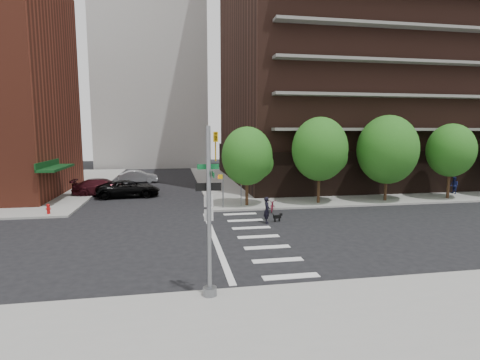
# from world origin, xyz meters

# --- Properties ---
(ground) EXTENTS (120.00, 120.00, 0.00)m
(ground) POSITION_xyz_m (0.00, 0.00, 0.00)
(ground) COLOR black
(ground) RESTS_ON ground
(sidewalk_ne) EXTENTS (39.00, 33.00, 0.15)m
(sidewalk_ne) POSITION_xyz_m (20.50, 23.50, 0.07)
(sidewalk_ne) COLOR gray
(sidewalk_ne) RESTS_ON ground
(crosswalk) EXTENTS (3.85, 13.00, 0.01)m
(crosswalk) POSITION_xyz_m (2.21, -0.00, 0.01)
(crosswalk) COLOR silver
(crosswalk) RESTS_ON ground
(apartment_tower) EXTENTS (26.65, 25.50, 45.00)m
(apartment_tower) POSITION_xyz_m (18.00, 24.00, 20.91)
(apartment_tower) COLOR black
(apartment_tower) RESTS_ON sidewalk_ne
(tree_a) EXTENTS (4.00, 4.00, 5.90)m
(tree_a) POSITION_xyz_m (4.00, 8.50, 4.04)
(tree_a) COLOR #301E11
(tree_a) RESTS_ON sidewalk_ne
(tree_b) EXTENTS (4.50, 4.50, 6.65)m
(tree_b) POSITION_xyz_m (10.00, 8.50, 4.54)
(tree_b) COLOR #301E11
(tree_b) RESTS_ON sidewalk_ne
(tree_c) EXTENTS (5.00, 5.00, 6.80)m
(tree_c) POSITION_xyz_m (16.00, 8.50, 4.45)
(tree_c) COLOR #301E11
(tree_c) RESTS_ON sidewalk_ne
(tree_d) EXTENTS (4.00, 4.00, 6.20)m
(tree_d) POSITION_xyz_m (22.00, 8.50, 4.34)
(tree_d) COLOR #301E11
(tree_d) RESTS_ON sidewalk_ne
(traffic_signal) EXTENTS (0.90, 0.75, 6.00)m
(traffic_signal) POSITION_xyz_m (-0.47, -7.49, 2.70)
(traffic_signal) COLOR slate
(traffic_signal) RESTS_ON sidewalk_s
(pedestrian_signal) EXTENTS (2.18, 0.67, 2.60)m
(pedestrian_signal) POSITION_xyz_m (2.32, 7.92, 1.85)
(pedestrian_signal) COLOR slate
(pedestrian_signal) RESTS_ON sidewalk_ne
(fire_hydrant) EXTENTS (0.24, 0.24, 0.73)m
(fire_hydrant) POSITION_xyz_m (-10.50, 7.80, 0.55)
(fire_hydrant) COLOR #A50C0C
(fire_hydrant) RESTS_ON sidewalk_nw
(parked_car_black) EXTENTS (3.02, 5.78, 1.55)m
(parked_car_black) POSITION_xyz_m (-5.80, 14.79, 0.78)
(parked_car_black) COLOR black
(parked_car_black) RESTS_ON ground
(parked_car_maroon) EXTENTS (2.41, 5.57, 1.60)m
(parked_car_maroon) POSITION_xyz_m (-8.20, 16.09, 0.80)
(parked_car_maroon) COLOR #380F15
(parked_car_maroon) RESTS_ON ground
(parked_car_silver) EXTENTS (1.88, 4.57, 1.47)m
(parked_car_silver) POSITION_xyz_m (-5.79, 24.54, 0.74)
(parked_car_silver) COLOR #B0B3B8
(parked_car_silver) RESTS_ON ground
(scooter) EXTENTS (1.13, 1.86, 0.92)m
(scooter) POSITION_xyz_m (5.56, 6.50, 0.46)
(scooter) COLOR maroon
(scooter) RESTS_ON ground
(dog_walker) EXTENTS (0.70, 0.52, 1.74)m
(dog_walker) POSITION_xyz_m (4.26, 3.03, 0.87)
(dog_walker) COLOR black
(dog_walker) RESTS_ON ground
(dog) EXTENTS (0.65, 0.30, 0.54)m
(dog) POSITION_xyz_m (5.07, 3.33, 0.34)
(dog) COLOR black
(dog) RESTS_ON ground
(pedestrian_far) EXTENTS (0.78, 0.61, 1.59)m
(pedestrian_far) POSITION_xyz_m (24.31, 10.53, 0.94)
(pedestrian_far) COLOR navy
(pedestrian_far) RESTS_ON sidewalk_ne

